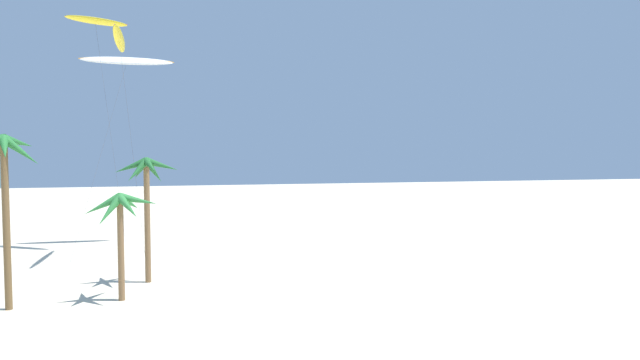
% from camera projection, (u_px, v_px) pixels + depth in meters
% --- Properties ---
extents(palm_tree_0, '(4.12, 4.47, 10.22)m').
position_uv_depth(palm_tree_0, '(3.00, 168.00, 30.26)').
color(palm_tree_0, brown).
rests_on(palm_tree_0, ground).
extents(palm_tree_2, '(4.41, 3.99, 6.69)m').
position_uv_depth(palm_tree_2, '(121.00, 213.00, 32.41)').
color(palm_tree_2, olive).
rests_on(palm_tree_2, ground).
extents(palm_tree_3, '(4.40, 4.04, 8.81)m').
position_uv_depth(palm_tree_3, '(146.00, 182.00, 36.79)').
color(palm_tree_3, olive).
rests_on(palm_tree_3, ground).
extents(flying_kite_2, '(6.72, 10.22, 22.50)m').
position_uv_depth(flying_kite_2, '(95.00, 21.00, 49.35)').
color(flying_kite_2, yellow).
rests_on(flying_kite_2, ground).
extents(flying_kite_3, '(2.92, 9.73, 19.34)m').
position_uv_depth(flying_kite_3, '(119.00, 40.00, 44.10)').
color(flying_kite_3, yellow).
rests_on(flying_kite_3, ground).
extents(flying_kite_5, '(9.09, 9.63, 18.85)m').
position_uv_depth(flying_kite_5, '(127.00, 61.00, 52.55)').
color(flying_kite_5, white).
rests_on(flying_kite_5, ground).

